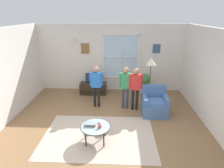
{
  "coord_description": "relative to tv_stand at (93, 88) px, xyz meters",
  "views": [
    {
      "loc": [
        0.38,
        -4.09,
        2.99
      ],
      "look_at": [
        0.16,
        0.69,
        1.15
      ],
      "focal_mm": 29.71,
      "sensor_mm": 36.0,
      "label": 1
    }
  ],
  "objects": [
    {
      "name": "ground_plane",
      "position": [
        0.66,
        -2.6,
        -0.23
      ],
      "size": [
        6.26,
        6.73,
        0.02
      ],
      "primitive_type": "cube",
      "color": "olive"
    },
    {
      "name": "back_wall",
      "position": [
        0.67,
        0.53,
        1.1
      ],
      "size": [
        5.66,
        0.17,
        2.63
      ],
      "color": "silver",
      "rests_on": "ground_plane"
    },
    {
      "name": "area_rug",
      "position": [
        0.51,
        -2.69,
        -0.22
      ],
      "size": [
        2.86,
        1.92,
        0.01
      ],
      "primitive_type": "cube",
      "color": "#C6B29E",
      "rests_on": "ground_plane"
    },
    {
      "name": "tv_stand",
      "position": [
        0.0,
        0.0,
        0.0
      ],
      "size": [
        1.02,
        0.43,
        0.44
      ],
      "color": "#2D2319",
      "rests_on": "ground_plane"
    },
    {
      "name": "television",
      "position": [
        0.0,
        -0.0,
        0.43
      ],
      "size": [
        0.56,
        0.08,
        0.4
      ],
      "color": "#4C4C4C",
      "rests_on": "tv_stand"
    },
    {
      "name": "armchair",
      "position": [
        2.13,
        -1.45,
        0.1
      ],
      "size": [
        0.76,
        0.74,
        0.87
      ],
      "color": "#476B9E",
      "rests_on": "ground_plane"
    },
    {
      "name": "coffee_table",
      "position": [
        0.46,
        -2.89,
        0.18
      ],
      "size": [
        0.75,
        0.75,
        0.43
      ],
      "color": "#99B2B7",
      "rests_on": "ground_plane"
    },
    {
      "name": "book_stack",
      "position": [
        0.34,
        -2.84,
        0.24
      ],
      "size": [
        0.26,
        0.18,
        0.06
      ],
      "color": "#9E7A63",
      "rests_on": "coffee_table"
    },
    {
      "name": "cup",
      "position": [
        0.57,
        -2.95,
        0.25
      ],
      "size": [
        0.08,
        0.08,
        0.09
      ],
      "primitive_type": "cylinder",
      "color": "#BF3F3F",
      "rests_on": "coffee_table"
    },
    {
      "name": "remote_near_books",
      "position": [
        0.54,
        -2.82,
        0.22
      ],
      "size": [
        0.07,
        0.15,
        0.02
      ],
      "primitive_type": "cube",
      "rotation": [
        0.0,
        0.0,
        0.24
      ],
      "color": "black",
      "rests_on": "coffee_table"
    },
    {
      "name": "person_blue_shirt",
      "position": [
        0.26,
        -1.07,
        0.66
      ],
      "size": [
        0.43,
        0.19,
        1.41
      ],
      "color": "black",
      "rests_on": "ground_plane"
    },
    {
      "name": "person_red_shirt",
      "position": [
        1.53,
        -1.23,
        0.67
      ],
      "size": [
        0.43,
        0.19,
        1.42
      ],
      "color": "black",
      "rests_on": "ground_plane"
    },
    {
      "name": "person_green_shirt",
      "position": [
        1.22,
        -1.15,
        0.67
      ],
      "size": [
        0.43,
        0.2,
        1.43
      ],
      "color": "#333851",
      "rests_on": "ground_plane"
    },
    {
      "name": "potted_plant_by_window",
      "position": [
        1.99,
        0.08,
        0.29
      ],
      "size": [
        0.42,
        0.42,
        0.82
      ],
      "color": "silver",
      "rests_on": "ground_plane"
    },
    {
      "name": "floor_lamp",
      "position": [
        2.02,
        -0.88,
        1.17
      ],
      "size": [
        0.32,
        0.32,
        1.66
      ],
      "color": "black",
      "rests_on": "ground_plane"
    }
  ]
}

